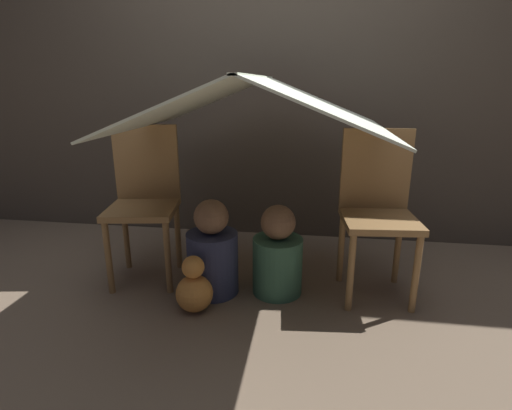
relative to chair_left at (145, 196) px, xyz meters
name	(u,v)px	position (x,y,z in m)	size (l,w,h in m)	color
ground_plane	(253,298)	(0.69, -0.21, -0.51)	(8.80, 8.80, 0.00)	#7A6651
wall_back	(274,71)	(0.69, 0.84, 0.74)	(7.00, 0.05, 2.50)	#4C4238
chair_left	(145,196)	(0.00, 0.00, 0.00)	(0.45, 0.45, 0.93)	olive
chair_right	(377,206)	(1.36, 0.00, 0.00)	(0.42, 0.42, 0.93)	olive
sheet_canopy	(256,103)	(0.69, -0.07, 0.55)	(1.36, 1.22, 0.28)	silver
person_front	(213,254)	(0.45, -0.16, -0.28)	(0.29, 0.29, 0.56)	#2D3351
person_second	(278,256)	(0.82, -0.12, -0.29)	(0.28, 0.28, 0.53)	#38664C
plush_toy	(194,289)	(0.40, -0.37, -0.39)	(0.20, 0.20, 0.31)	#D88C3F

